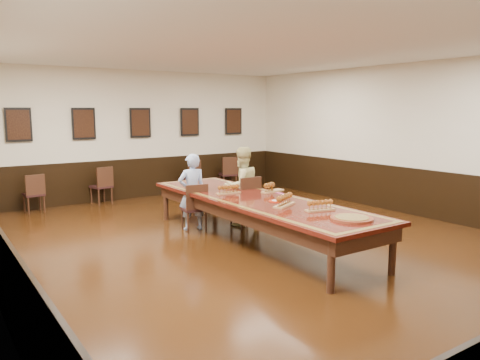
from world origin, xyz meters
TOP-DOWN VIEW (x-y plane):
  - floor at (0.00, 0.00)m, footprint 8.00×10.00m
  - ceiling at (0.00, 0.00)m, footprint 8.00×10.00m
  - wall_back at (0.00, 5.01)m, footprint 8.00×0.02m
  - wall_right at (4.01, 0.00)m, footprint 0.02×10.00m
  - chair_man at (-0.52, 1.25)m, footprint 0.49×0.52m
  - chair_woman at (0.46, 1.02)m, footprint 0.46×0.51m
  - spare_chair_a at (-2.65, 4.62)m, footprint 0.43×0.46m
  - spare_chair_b at (-1.13, 4.72)m, footprint 0.51×0.54m
  - spare_chair_c at (1.18, 4.59)m, footprint 0.54×0.56m
  - spare_chair_d at (2.44, 4.68)m, footprint 0.55×0.58m
  - person_man at (-0.50, 1.34)m, footprint 0.57×0.42m
  - person_woman at (0.46, 1.12)m, footprint 0.77×0.60m
  - pink_phone at (0.60, 0.14)m, footprint 0.09×0.16m
  - wainscoting at (0.00, 0.00)m, footprint 8.00×10.00m
  - conference_table at (0.00, 0.00)m, footprint 1.40×5.00m
  - posters at (0.00, 4.94)m, footprint 6.14×0.04m
  - flight_a at (-0.17, 0.62)m, footprint 0.45×0.17m
  - flight_b at (0.56, 0.33)m, footprint 0.51×0.25m
  - flight_c at (-0.03, -0.76)m, footprint 0.53×0.37m
  - flight_d at (0.18, -1.32)m, footprint 0.47×0.23m
  - red_plate_grp at (0.07, -0.41)m, footprint 0.20×0.20m
  - carved_platter at (0.13, -1.98)m, footprint 0.58×0.58m

SIDE VIEW (x-z plane):
  - floor at x=0.00m, z-range -0.02..0.00m
  - spare_chair_a at x=-2.65m, z-range 0.00..0.85m
  - chair_man at x=-0.52m, z-range 0.00..0.89m
  - spare_chair_b at x=-1.13m, z-range 0.00..0.89m
  - spare_chair_c at x=1.18m, z-range 0.00..0.92m
  - spare_chair_d at x=2.44m, z-range 0.00..0.94m
  - chair_woman at x=0.46m, z-range 0.00..0.97m
  - wainscoting at x=0.00m, z-range 0.00..1.00m
  - conference_table at x=0.00m, z-range 0.23..0.99m
  - person_man at x=-0.50m, z-range 0.00..1.43m
  - pink_phone at x=0.60m, z-range 0.75..0.76m
  - person_woman at x=0.46m, z-range 0.00..1.52m
  - red_plate_grp at x=0.07m, z-range 0.75..0.77m
  - carved_platter at x=0.13m, z-range 0.75..0.79m
  - flight_a at x=-0.17m, z-range 0.74..0.91m
  - flight_d at x=0.18m, z-range 0.74..0.91m
  - flight_b at x=0.56m, z-range 0.74..0.93m
  - flight_c at x=-0.03m, z-range 0.74..0.94m
  - wall_back at x=0.00m, z-range 0.00..3.20m
  - wall_right at x=4.01m, z-range 0.00..3.20m
  - posters at x=0.00m, z-range 1.53..2.27m
  - ceiling at x=0.00m, z-range 3.20..3.22m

